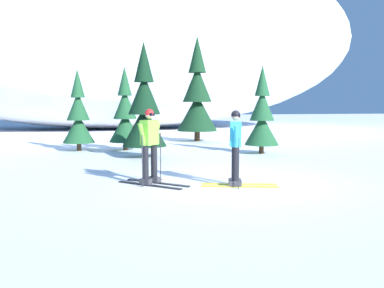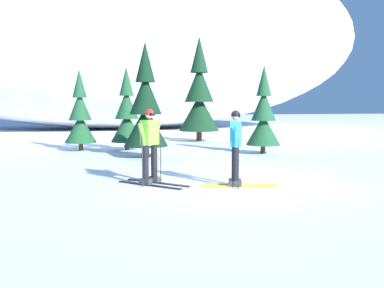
% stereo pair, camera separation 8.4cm
% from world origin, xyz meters
% --- Properties ---
extents(ground_plane, '(120.00, 120.00, 0.00)m').
position_xyz_m(ground_plane, '(0.00, 0.00, 0.00)').
color(ground_plane, white).
extents(skier_lime_jacket, '(1.56, 1.52, 1.75)m').
position_xyz_m(skier_lime_jacket, '(-2.00, 0.29, 0.92)').
color(skier_lime_jacket, black).
rests_on(skier_lime_jacket, ground).
extents(skier_cyan_jacket, '(1.78, 0.85, 1.72)m').
position_xyz_m(skier_cyan_jacket, '(-0.13, -0.33, 0.89)').
color(skier_cyan_jacket, gold).
rests_on(skier_cyan_jacket, ground).
extents(pine_tree_far_left, '(1.25, 1.25, 3.23)m').
position_xyz_m(pine_tree_far_left, '(-3.92, 7.84, 1.35)').
color(pine_tree_far_left, '#47301E').
rests_on(pine_tree_far_left, ground).
extents(pine_tree_center_left, '(1.29, 1.29, 3.35)m').
position_xyz_m(pine_tree_center_left, '(-2.10, 7.69, 1.40)').
color(pine_tree_center_left, '#47301E').
rests_on(pine_tree_center_left, ground).
extents(pine_tree_center, '(1.54, 1.54, 3.98)m').
position_xyz_m(pine_tree_center, '(-1.60, 5.19, 1.67)').
color(pine_tree_center, '#47301E').
rests_on(pine_tree_center, ground).
extents(pine_tree_center_right, '(2.00, 2.00, 5.18)m').
position_xyz_m(pine_tree_center_right, '(1.64, 10.98, 2.17)').
color(pine_tree_center_right, '#47301E').
rests_on(pine_tree_center_right, ground).
extents(pine_tree_far_right, '(1.27, 1.27, 3.29)m').
position_xyz_m(pine_tree_far_right, '(2.80, 5.37, 1.38)').
color(pine_tree_far_right, '#47301E').
rests_on(pine_tree_far_right, ground).
extents(snow_ridge_background, '(37.17, 17.52, 14.01)m').
position_xyz_m(snow_ridge_background, '(-1.78, 22.63, 7.01)').
color(snow_ridge_background, white).
rests_on(snow_ridge_background, ground).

